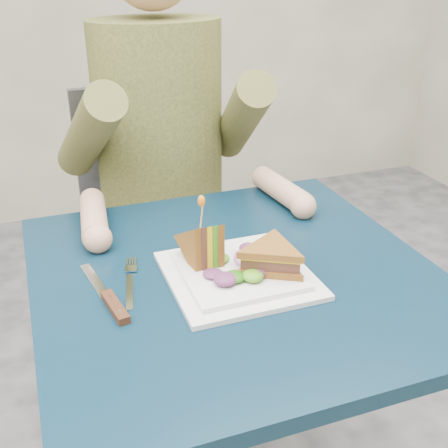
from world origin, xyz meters
name	(u,v)px	position (x,y,z in m)	size (l,w,h in m)	color
table	(235,306)	(0.00, 0.00, 0.65)	(0.75, 0.75, 0.73)	black
chair	(157,220)	(0.00, 0.66, 0.54)	(0.42, 0.40, 0.93)	#47474C
diner	(160,107)	(0.00, 0.55, 0.91)	(0.54, 0.59, 0.74)	#4B4D23
plate	(238,273)	(0.00, -0.02, 0.74)	(0.26, 0.26, 0.02)	white
sandwich_flat	(271,258)	(0.05, -0.05, 0.78)	(0.19, 0.19, 0.05)	brown
sandwich_upright	(202,246)	(-0.06, 0.02, 0.78)	(0.08, 0.12, 0.12)	brown
fork	(130,283)	(-0.20, 0.02, 0.73)	(0.05, 0.18, 0.01)	silver
knife	(111,302)	(-0.24, -0.03, 0.74)	(0.06, 0.22, 0.02)	silver
toothpick	(202,215)	(-0.06, 0.02, 0.85)	(0.00, 0.00, 0.06)	tan
toothpick_frill	(201,201)	(-0.06, 0.02, 0.88)	(0.01, 0.01, 0.02)	orange
lettuce_spill	(239,261)	(0.00, -0.01, 0.76)	(0.15, 0.13, 0.02)	#337A14
onion_ring	(245,259)	(0.01, -0.02, 0.77)	(0.04, 0.04, 0.01)	#9E4C7A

